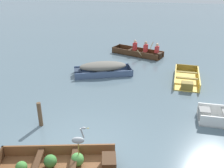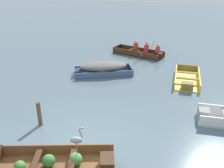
# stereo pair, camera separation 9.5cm
# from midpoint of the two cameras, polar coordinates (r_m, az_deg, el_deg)

# --- Properties ---
(ground_plane) EXTENTS (80.00, 80.00, 0.00)m
(ground_plane) POSITION_cam_midpoint_polar(r_m,az_deg,el_deg) (7.42, -6.85, -15.09)
(ground_plane) COLOR slate
(dinghy_wooden_brown_foreground) EXTENTS (3.27, 1.82, 0.39)m
(dinghy_wooden_brown_foreground) POSITION_cam_midpoint_polar(r_m,az_deg,el_deg) (6.89, -12.22, -17.67)
(dinghy_wooden_brown_foreground) COLOR brown
(dinghy_wooden_brown_foreground) RESTS_ON ground
(skiff_slate_blue_mid_moored) EXTENTS (3.05, 2.01, 0.63)m
(skiff_slate_blue_mid_moored) POSITION_cam_midpoint_polar(r_m,az_deg,el_deg) (12.44, -2.43, 3.77)
(skiff_slate_blue_mid_moored) COLOR #475B7F
(skiff_slate_blue_mid_moored) RESTS_ON ground
(skiff_yellow_far_moored) EXTENTS (1.26, 2.59, 0.36)m
(skiff_yellow_far_moored) POSITION_cam_midpoint_polar(r_m,az_deg,el_deg) (12.14, 16.47, 1.09)
(skiff_yellow_far_moored) COLOR #E5BC47
(skiff_yellow_far_moored) RESTS_ON ground
(rowboat_dark_varnish_with_crew) EXTENTS (3.27, 2.25, 0.91)m
(rowboat_dark_varnish_with_crew) POSITION_cam_midpoint_polar(r_m,az_deg,el_deg) (15.54, 6.39, 7.31)
(rowboat_dark_varnish_with_crew) COLOR #4C2D19
(rowboat_dark_varnish_with_crew) RESTS_ON ground
(heron_on_dinghy) EXTENTS (0.46, 0.19, 0.84)m
(heron_on_dinghy) POSITION_cam_midpoint_polar(r_m,az_deg,el_deg) (6.45, -8.09, -12.44)
(heron_on_dinghy) COLOR olive
(heron_on_dinghy) RESTS_ON dinghy_wooden_brown_foreground
(mooring_post) EXTENTS (0.14, 0.14, 0.85)m
(mooring_post) POSITION_cam_midpoint_polar(r_m,az_deg,el_deg) (8.58, -16.46, -6.67)
(mooring_post) COLOR brown
(mooring_post) RESTS_ON ground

